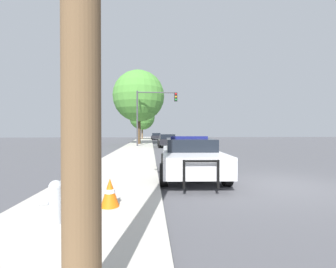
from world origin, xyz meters
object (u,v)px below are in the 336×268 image
at_px(traffic_light, 153,107).
at_px(car_background_distant, 156,136).
at_px(tree_sidewalk_far, 142,117).
at_px(police_car, 190,156).
at_px(car_background_midblock, 167,140).
at_px(tree_sidewalk_mid, 139,96).
at_px(traffic_cone, 110,192).
at_px(fire_hydrant, 56,200).

relative_size(traffic_light, car_background_distant, 1.22).
distance_m(traffic_light, tree_sidewalk_far, 20.91).
xyz_separation_m(police_car, car_background_midblock, (0.28, 15.00, -0.03)).
relative_size(police_car, tree_sidewalk_mid, 0.58).
bearing_deg(tree_sidewalk_mid, tree_sidewalk_far, 90.74).
xyz_separation_m(tree_sidewalk_far, traffic_cone, (0.82, -39.51, -3.96)).
xyz_separation_m(police_car, traffic_cone, (-2.25, -3.62, -0.33)).
xyz_separation_m(police_car, tree_sidewalk_mid, (-2.84, 18.93, 5.11)).
height_order(police_car, fire_hydrant, police_car).
bearing_deg(car_background_distant, traffic_light, -90.19).
xyz_separation_m(car_background_distant, tree_sidewalk_far, (-2.76, 1.12, 3.67)).
distance_m(fire_hydrant, traffic_light, 19.88).
bearing_deg(fire_hydrant, car_background_distant, 86.10).
height_order(police_car, car_background_midblock, police_car).
distance_m(police_car, tree_sidewalk_far, 36.21).
bearing_deg(police_car, traffic_light, -81.93).
bearing_deg(fire_hydrant, traffic_light, 84.78).
relative_size(police_car, tree_sidewalk_far, 0.76).
bearing_deg(traffic_cone, tree_sidewalk_mid, 91.52).
bearing_deg(police_car, tree_sidewalk_mid, -77.92).
distance_m(car_background_distant, tree_sidewalk_far, 4.73).
distance_m(car_background_distant, car_background_midblock, 19.77).
bearing_deg(car_background_midblock, tree_sidewalk_mid, 128.47).
relative_size(car_background_midblock, tree_sidewalk_mid, 0.46).
height_order(tree_sidewalk_far, traffic_cone, tree_sidewalk_far).
xyz_separation_m(police_car, traffic_light, (-1.20, 15.07, 3.40)).
xyz_separation_m(tree_sidewalk_mid, traffic_cone, (0.60, -22.54, -5.44)).
bearing_deg(tree_sidewalk_far, car_background_distant, -22.16).
bearing_deg(car_background_distant, tree_sidewalk_mid, -96.70).
bearing_deg(traffic_light, tree_sidewalk_far, 95.12).
bearing_deg(tree_sidewalk_mid, fire_hydrant, -90.32).
relative_size(police_car, traffic_light, 0.90).
relative_size(tree_sidewalk_far, traffic_cone, 11.87).
bearing_deg(police_car, traffic_cone, 61.68).
bearing_deg(car_background_midblock, traffic_cone, -97.77).
xyz_separation_m(fire_hydrant, traffic_cone, (0.73, 0.78, -0.09)).
xyz_separation_m(police_car, tree_sidewalk_far, (-3.06, 35.89, 3.63)).
xyz_separation_m(car_background_midblock, traffic_cone, (-2.52, -18.62, -0.30)).
distance_m(police_car, car_background_distant, 34.77).
relative_size(fire_hydrant, tree_sidewalk_mid, 0.08).
relative_size(police_car, fire_hydrant, 7.17).
xyz_separation_m(police_car, car_background_distant, (-0.30, 34.77, -0.03)).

